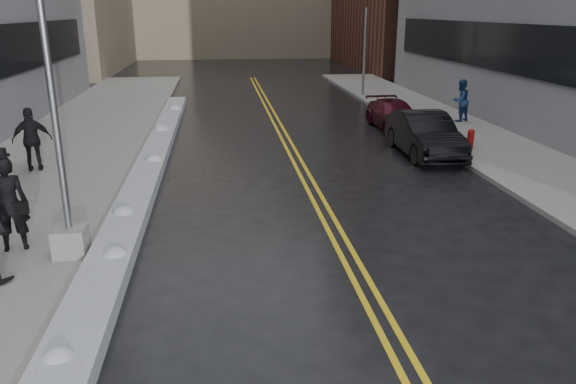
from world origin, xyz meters
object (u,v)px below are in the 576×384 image
object	(u,v)px
traffic_signal	(365,39)
car_black	(425,134)
lamppost	(58,143)
fire_hydrant	(471,138)
pedestrian_east	(460,100)
pedestrian_fedora	(9,204)
car_maroon	(394,115)
pedestrian_d	(32,139)

from	to	relation	value
traffic_signal	car_black	xyz separation A→B (m)	(-1.36, -14.23, -2.63)
lamppost	traffic_signal	xyz separation A→B (m)	(11.80, 22.00, 0.87)
fire_hydrant	pedestrian_east	bearing A→B (deg)	71.01
pedestrian_fedora	car_black	xyz separation A→B (m)	(11.71, 7.34, -0.40)
lamppost	car_maroon	world-z (taller)	lamppost
pedestrian_east	car_maroon	world-z (taller)	pedestrian_east
pedestrian_d	pedestrian_east	size ratio (longest dim) A/B	1.06
car_black	car_maroon	xyz separation A→B (m)	(0.36, 4.77, -0.16)
lamppost	car_maroon	xyz separation A→B (m)	(10.80, 12.54, -1.92)
traffic_signal	pedestrian_fedora	xyz separation A→B (m)	(-13.07, -21.57, -2.23)
pedestrian_fedora	car_maroon	xyz separation A→B (m)	(12.07, 12.11, -0.56)
fire_hydrant	car_maroon	xyz separation A→B (m)	(-1.50, 4.54, 0.07)
lamppost	car_black	world-z (taller)	lamppost
traffic_signal	pedestrian_d	size ratio (longest dim) A/B	2.99
lamppost	pedestrian_d	world-z (taller)	lamppost
pedestrian_d	car_maroon	bearing A→B (deg)	-170.42
fire_hydrant	pedestrian_east	distance (m)	5.49
lamppost	pedestrian_d	bearing A→B (deg)	111.53
lamppost	traffic_signal	bearing A→B (deg)	61.79
car_black	car_maroon	distance (m)	4.79
traffic_signal	car_black	size ratio (longest dim) A/B	1.28
lamppost	pedestrian_east	size ratio (longest dim) A/B	4.03
pedestrian_fedora	traffic_signal	bearing A→B (deg)	-135.66
traffic_signal	pedestrian_d	bearing A→B (deg)	-133.76
pedestrian_fedora	pedestrian_east	bearing A→B (deg)	-154.76
fire_hydrant	pedestrian_fedora	bearing A→B (deg)	-150.83
car_black	lamppost	bearing A→B (deg)	-142.69
lamppost	car_black	distance (m)	13.13
pedestrian_fedora	car_maroon	size ratio (longest dim) A/B	0.48
car_black	fire_hydrant	bearing A→B (deg)	7.79
pedestrian_fedora	pedestrian_east	distance (m)	19.94
lamppost	pedestrian_fedora	size ratio (longest dim) A/B	3.72
traffic_signal	pedestrian_east	distance (m)	9.41
traffic_signal	car_maroon	bearing A→B (deg)	-96.03
pedestrian_east	car_maroon	size ratio (longest dim) A/B	0.45
pedestrian_east	car_maroon	xyz separation A→B (m)	(-3.28, -0.62, -0.48)
car_maroon	traffic_signal	bearing A→B (deg)	82.90
pedestrian_east	traffic_signal	bearing A→B (deg)	-102.69
traffic_signal	pedestrian_east	bearing A→B (deg)	-75.55
lamppost	fire_hydrant	bearing A→B (deg)	33.04
lamppost	car_maroon	distance (m)	16.66
pedestrian_fedora	car_black	bearing A→B (deg)	-162.37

